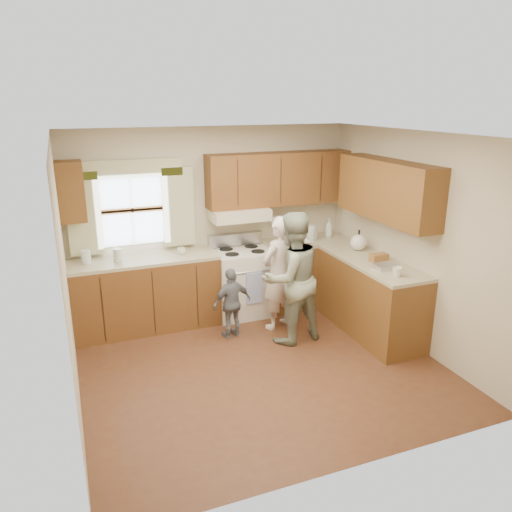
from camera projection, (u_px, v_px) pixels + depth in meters
name	position (u px, v px, depth m)	size (l,w,h in m)	color
room	(261.00, 259.00, 5.15)	(3.80, 3.80, 3.80)	#4F2918
kitchen_fixtures	(274.00, 260.00, 6.44)	(3.80, 2.25, 2.15)	#44250E
stove	(242.00, 281.00, 6.77)	(0.76, 0.67, 1.07)	silver
woman_left	(279.00, 273.00, 6.26)	(0.54, 0.35, 1.47)	silver
woman_right	(291.00, 278.00, 5.90)	(0.78, 0.61, 1.60)	#264629
child	(232.00, 303.00, 6.09)	(0.52, 0.22, 0.89)	slate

